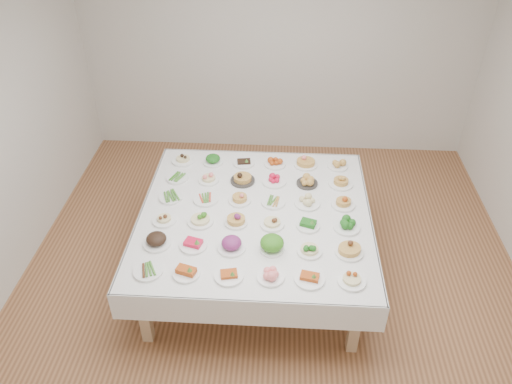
# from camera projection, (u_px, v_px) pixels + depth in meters

# --- Properties ---
(room_envelope) EXTENTS (5.02, 5.02, 2.81)m
(room_envelope) POSITION_uv_depth(u_px,v_px,m) (275.00, 110.00, 3.95)
(room_envelope) COLOR #A06B42
(room_envelope) RESTS_ON ground
(display_table) EXTENTS (2.15, 2.15, 0.75)m
(display_table) POSITION_uv_depth(u_px,v_px,m) (255.00, 218.00, 4.67)
(display_table) COLOR white
(display_table) RESTS_ON ground
(dish_0) EXTENTS (0.26, 0.24, 0.06)m
(dish_0) POSITION_uv_depth(u_px,v_px,m) (148.00, 270.00, 4.00)
(dish_0) COLOR white
(dish_0) RESTS_ON display_table
(dish_1) EXTENTS (0.22, 0.22, 0.10)m
(dish_1) POSITION_uv_depth(u_px,v_px,m) (186.00, 271.00, 3.97)
(dish_1) COLOR white
(dish_1) RESTS_ON display_table
(dish_2) EXTENTS (0.23, 0.23, 0.09)m
(dish_2) POSITION_uv_depth(u_px,v_px,m) (229.00, 274.00, 3.95)
(dish_2) COLOR white
(dish_2) RESTS_ON display_table
(dish_3) EXTENTS (0.22, 0.22, 0.11)m
(dish_3) POSITION_uv_depth(u_px,v_px,m) (271.00, 274.00, 3.94)
(dish_3) COLOR white
(dish_3) RESTS_ON display_table
(dish_4) EXTENTS (0.24, 0.24, 0.09)m
(dish_4) POSITION_uv_depth(u_px,v_px,m) (310.00, 277.00, 3.93)
(dish_4) COLOR white
(dish_4) RESTS_ON display_table
(dish_5) EXTENTS (0.22, 0.22, 0.12)m
(dish_5) POSITION_uv_depth(u_px,v_px,m) (352.00, 277.00, 3.90)
(dish_5) COLOR white
(dish_5) RESTS_ON display_table
(dish_6) EXTENTS (0.27, 0.27, 0.15)m
(dish_6) POSITION_uv_depth(u_px,v_px,m) (156.00, 238.00, 4.24)
(dish_6) COLOR white
(dish_6) RESTS_ON display_table
(dish_7) EXTENTS (0.23, 0.23, 0.11)m
(dish_7) POSITION_uv_depth(u_px,v_px,m) (193.00, 242.00, 4.24)
(dish_7) COLOR white
(dish_7) RESTS_ON display_table
(dish_8) EXTENTS (0.24, 0.24, 0.13)m
(dish_8) POSITION_uv_depth(u_px,v_px,m) (232.00, 243.00, 4.20)
(dish_8) COLOR white
(dish_8) RESTS_ON display_table
(dish_9) EXTENTS (0.23, 0.23, 0.13)m
(dish_9) POSITION_uv_depth(u_px,v_px,m) (272.00, 244.00, 4.19)
(dish_9) COLOR white
(dish_9) RESTS_ON display_table
(dish_10) EXTENTS (0.21, 0.21, 0.12)m
(dish_10) POSITION_uv_depth(u_px,v_px,m) (310.00, 247.00, 4.17)
(dish_10) COLOR white
(dish_10) RESTS_ON display_table
(dish_11) EXTENTS (0.27, 0.26, 0.15)m
(dish_11) POSITION_uv_depth(u_px,v_px,m) (350.00, 247.00, 4.15)
(dish_11) COLOR white
(dish_11) RESTS_ON display_table
(dish_12) EXTENTS (0.21, 0.21, 0.10)m
(dish_12) POSITION_uv_depth(u_px,v_px,m) (164.00, 218.00, 4.50)
(dish_12) COLOR white
(dish_12) RESTS_ON display_table
(dish_13) EXTENTS (0.23, 0.23, 0.14)m
(dish_13) POSITION_uv_depth(u_px,v_px,m) (200.00, 217.00, 4.48)
(dish_13) COLOR white
(dish_13) RESTS_ON display_table
(dish_14) EXTENTS (0.21, 0.21, 0.13)m
(dish_14) POSITION_uv_depth(u_px,v_px,m) (236.00, 218.00, 4.47)
(dish_14) COLOR white
(dish_14) RESTS_ON display_table
(dish_15) EXTENTS (0.22, 0.22, 0.11)m
(dish_15) POSITION_uv_depth(u_px,v_px,m) (272.00, 221.00, 4.46)
(dish_15) COLOR white
(dish_15) RESTS_ON display_table
(dish_16) EXTENTS (0.21, 0.21, 0.09)m
(dish_16) POSITION_uv_depth(u_px,v_px,m) (308.00, 224.00, 4.45)
(dish_16) COLOR white
(dish_16) RESTS_ON display_table
(dish_17) EXTENTS (0.23, 0.23, 0.11)m
(dish_17) POSITION_uv_depth(u_px,v_px,m) (347.00, 224.00, 4.42)
(dish_17) COLOR white
(dish_17) RESTS_ON display_table
(dish_18) EXTENTS (0.25, 0.23, 0.06)m
(dish_18) POSITION_uv_depth(u_px,v_px,m) (171.00, 196.00, 4.79)
(dish_18) COLOR white
(dish_18) RESTS_ON display_table
(dish_19) EXTENTS (0.24, 0.24, 0.05)m
(dish_19) POSITION_uv_depth(u_px,v_px,m) (206.00, 198.00, 4.77)
(dish_19) COLOR white
(dish_19) RESTS_ON display_table
(dish_20) EXTENTS (0.21, 0.21, 0.12)m
(dish_20) POSITION_uv_depth(u_px,v_px,m) (240.00, 197.00, 4.73)
(dish_20) COLOR white
(dish_20) RESTS_ON display_table
(dish_21) EXTENTS (0.23, 0.23, 0.05)m
(dish_21) POSITION_uv_depth(u_px,v_px,m) (273.00, 202.00, 4.73)
(dish_21) COLOR white
(dish_21) RESTS_ON display_table
(dish_22) EXTENTS (0.24, 0.24, 0.11)m
(dish_22) POSITION_uv_depth(u_px,v_px,m) (307.00, 201.00, 4.70)
(dish_22) COLOR white
(dish_22) RESTS_ON display_table
(dish_23) EXTENTS (0.23, 0.22, 0.13)m
(dish_23) POSITION_uv_depth(u_px,v_px,m) (344.00, 200.00, 4.68)
(dish_23) COLOR white
(dish_23) RESTS_ON display_table
(dish_24) EXTENTS (0.22, 0.22, 0.05)m
(dish_24) POSITION_uv_depth(u_px,v_px,m) (177.00, 177.00, 5.06)
(dish_24) COLOR white
(dish_24) RESTS_ON display_table
(dish_25) EXTENTS (0.21, 0.21, 0.12)m
(dish_25) POSITION_uv_depth(u_px,v_px,m) (208.00, 177.00, 5.01)
(dish_25) COLOR white
(dish_25) RESTS_ON display_table
(dish_26) EXTENTS (0.24, 0.24, 0.15)m
(dish_26) POSITION_uv_depth(u_px,v_px,m) (243.00, 176.00, 4.99)
(dish_26) COLOR #2D2A28
(dish_26) RESTS_ON display_table
(dish_27) EXTENTS (0.24, 0.24, 0.10)m
(dish_27) POSITION_uv_depth(u_px,v_px,m) (274.00, 179.00, 4.99)
(dish_27) COLOR white
(dish_27) RESTS_ON display_table
(dish_28) EXTENTS (0.21, 0.21, 0.10)m
(dish_28) POSITION_uv_depth(u_px,v_px,m) (307.00, 181.00, 4.97)
(dish_28) COLOR #2D2A28
(dish_28) RESTS_ON display_table
(dish_29) EXTENTS (0.24, 0.24, 0.12)m
(dish_29) POSITION_uv_depth(u_px,v_px,m) (341.00, 181.00, 4.96)
(dish_29) COLOR white
(dish_29) RESTS_ON display_table
(dish_30) EXTENTS (0.24, 0.24, 0.12)m
(dish_30) POSITION_uv_depth(u_px,v_px,m) (183.00, 157.00, 5.30)
(dish_30) COLOR white
(dish_30) RESTS_ON display_table
(dish_31) EXTENTS (0.21, 0.21, 0.12)m
(dish_31) POSITION_uv_depth(u_px,v_px,m) (213.00, 159.00, 5.28)
(dish_31) COLOR white
(dish_31) RESTS_ON display_table
(dish_32) EXTENTS (0.22, 0.22, 0.09)m
(dish_32) POSITION_uv_depth(u_px,v_px,m) (244.00, 162.00, 5.27)
(dish_32) COLOR white
(dish_32) RESTS_ON display_table
(dish_33) EXTENTS (0.22, 0.22, 0.09)m
(dish_33) POSITION_uv_depth(u_px,v_px,m) (275.00, 162.00, 5.25)
(dish_33) COLOR white
(dish_33) RESTS_ON display_table
(dish_34) EXTENTS (0.24, 0.24, 0.15)m
(dish_34) POSITION_uv_depth(u_px,v_px,m) (306.00, 160.00, 5.23)
(dish_34) COLOR white
(dish_34) RESTS_ON display_table
(dish_35) EXTENTS (0.20, 0.20, 0.10)m
(dish_35) POSITION_uv_depth(u_px,v_px,m) (338.00, 164.00, 5.22)
(dish_35) COLOR white
(dish_35) RESTS_ON display_table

